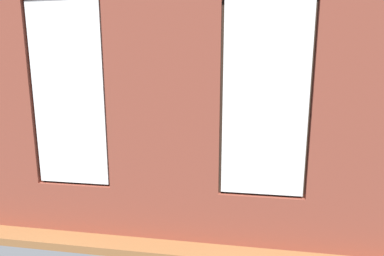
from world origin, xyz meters
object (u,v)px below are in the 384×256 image
papasan_chair (180,135)px  potted_plant_beside_window_right (46,158)px  candle_jar (201,147)px  potted_plant_near_tv (76,145)px  couch_by_window (186,193)px  tv_flatscreen (75,127)px  cup_ceramic (197,146)px  potted_plant_corner_near_left (294,132)px  coffee_table (197,151)px  table_plant_small (214,142)px  remote_gray (191,146)px  media_console (77,157)px  couch_left (307,167)px  remote_silver (179,148)px  potted_plant_between_couches (284,177)px

papasan_chair → potted_plant_beside_window_right: bearing=69.4°
candle_jar → potted_plant_near_tv: 2.47m
couch_by_window → tv_flatscreen: size_ratio=1.63×
candle_jar → cup_ceramic: bearing=-52.0°
papasan_chair → potted_plant_corner_near_left: potted_plant_corner_near_left is taller
coffee_table → potted_plant_near_tv: 2.47m
table_plant_small → papasan_chair: bearing=-49.4°
coffee_table → remote_gray: 0.20m
media_console → tv_flatscreen: size_ratio=0.82×
media_console → papasan_chair: papasan_chair is taller
potted_plant_near_tv → potted_plant_beside_window_right: potted_plant_near_tv is taller
potted_plant_corner_near_left → papasan_chair: bearing=7.9°
tv_flatscreen → cup_ceramic: bearing=-169.8°
candle_jar → tv_flatscreen: bearing=7.3°
couch_by_window → remote_gray: bearing=-82.4°
cup_ceramic → potted_plant_near_tv: potted_plant_near_tv is taller
coffee_table → couch_left: bearing=164.4°
table_plant_small → potted_plant_corner_near_left: 2.51m
remote_silver → tv_flatscreen: tv_flatscreen is taller
potted_plant_near_tv → coffee_table: bearing=-145.4°
remote_silver → potted_plant_corner_near_left: size_ratio=0.20×
coffee_table → potted_plant_between_couches: size_ratio=1.09×
cup_ceramic → potted_plant_corner_near_left: bearing=-143.4°
potted_plant_near_tv → potted_plant_corner_near_left: potted_plant_near_tv is taller
media_console → papasan_chair: 2.60m
cup_ceramic → papasan_chair: papasan_chair is taller
couch_by_window → candle_jar: couch_by_window is taller
remote_gray → potted_plant_near_tv: 2.39m
potted_plant_beside_window_right → potted_plant_corner_near_left: 5.87m
couch_left → coffee_table: 2.24m
remote_silver → media_console: size_ratio=0.18×
table_plant_small → papasan_chair: size_ratio=0.20×
media_console → potted_plant_beside_window_right: potted_plant_beside_window_right is taller
couch_left → table_plant_small: 1.97m
media_console → table_plant_small: bearing=-168.2°
candle_jar → media_console: 2.68m
remote_gray → couch_left: bearing=-168.6°
couch_left → remote_gray: bearing=-109.2°
coffee_table → cup_ceramic: size_ratio=13.37×
potted_plant_near_tv → papasan_chair: bearing=-116.7°
potted_plant_beside_window_right → tv_flatscreen: bearing=-72.9°
couch_left → table_plant_small: size_ratio=9.01×
couch_left → media_console: size_ratio=2.20×
coffee_table → papasan_chair: (0.65, -1.31, 0.06)m
couch_by_window → couch_left: same height
cup_ceramic → table_plant_small: (-0.35, -0.14, 0.07)m
cup_ceramic → candle_jar: size_ratio=0.96×
remote_silver → papasan_chair: papasan_chair is taller
potted_plant_corner_near_left → cup_ceramic: bearing=36.6°
remote_silver → cup_ceramic: bearing=-12.4°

